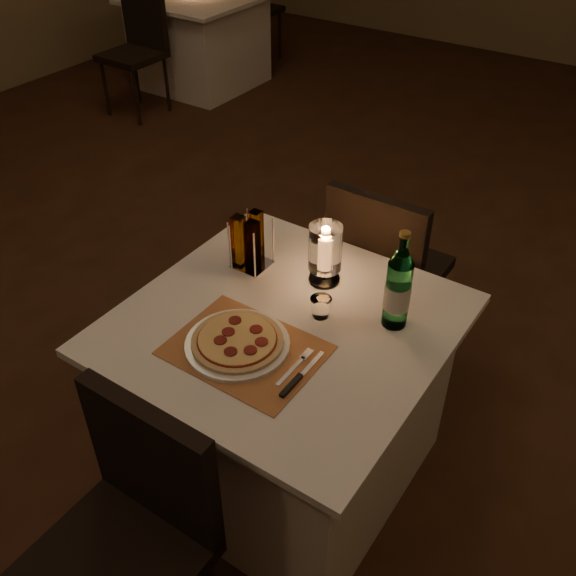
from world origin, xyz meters
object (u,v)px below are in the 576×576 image
Objects in this scene: tumbler at (321,307)px; neighbor_table_left at (200,41)px; pizza at (237,340)px; hurricane_candle at (325,250)px; chair_far at (383,262)px; plate at (237,344)px; water_bottle at (398,289)px; chair_near at (133,521)px; main_table at (285,399)px.

tumbler is 0.07× the size of neighbor_table_left.
pizza is 1.29× the size of hurricane_candle.
plate is (-0.05, -0.89, 0.20)m from chair_far.
plate is 1.47× the size of hurricane_candle.
tumbler reaches higher than neighbor_table_left.
plate is 0.32× the size of neighbor_table_left.
tumbler is 0.21× the size of water_bottle.
plate is (-0.05, 0.53, 0.20)m from chair_near.
hurricane_candle is (0.04, 0.43, 0.10)m from pizza.
hurricane_candle is at bearing 118.14° from tumbler.
tumbler is at bearing 46.63° from main_table.
hurricane_candle reaches higher than main_table.
hurricane_candle is at bearing 84.50° from plate.
tumbler is 0.32× the size of hurricane_candle.
pizza is at bearing -93.18° from chair_far.
tumbler is 0.26m from water_bottle.
chair_far reaches higher than neighbor_table_left.
chair_far is 0.90× the size of neighbor_table_left.
chair_near is at bearing -95.82° from tumbler.
chair_far is 0.69m from water_bottle.
chair_far is 0.92m from plate.
pizza is 0.82× the size of water_bottle.
plate is 0.02m from pizza.
hurricane_candle is (-0.01, -0.46, 0.32)m from chair_far.
chair_near is (0.00, -0.71, 0.18)m from main_table.
chair_far reaches higher than tumbler.
chair_far is 0.67m from tumbler.
main_table is at bearing 90.00° from chair_near.
pizza is at bearing 26.08° from plate.
chair_near is 0.58m from pizza.
plate is at bearing -153.92° from pizza.
water_bottle is 0.34× the size of neighbor_table_left.
chair_far reaches higher than plate.
water_bottle is at bearing 32.41° from main_table.
chair_far is at bearing 90.00° from chair_near.
chair_far is at bearing 86.82° from pizza.
plate is at bearing -105.52° from main_table.
pizza is at bearing -133.13° from water_bottle.
main_table is 0.61m from water_bottle.
plate is at bearing -133.15° from water_bottle.
pizza is at bearing -105.46° from main_table.
tumbler is at bearing 63.75° from pizza.
chair_far is 3.73m from neighbor_table_left.
water_bottle is at bearing 46.85° from plate.
water_bottle is (0.34, 0.37, 0.11)m from pizza.
main_table is at bearing -90.00° from chair_far.
plate is at bearing -95.50° from hurricane_candle.
pizza reaches higher than main_table.
water_bottle reaches higher than tumbler.
hurricane_candle is at bearing 167.28° from water_bottle.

